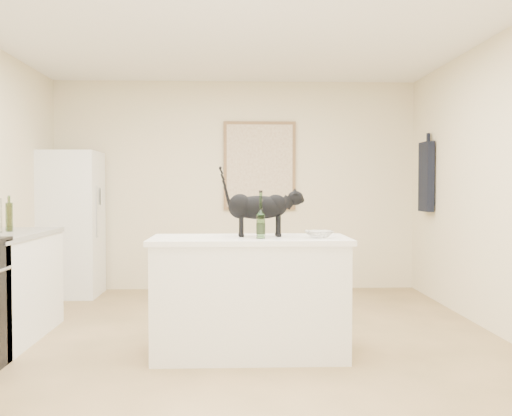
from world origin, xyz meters
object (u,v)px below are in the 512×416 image
(black_cat, at_px, (259,211))
(wine_bottle, at_px, (261,218))
(fridge, at_px, (70,224))
(glass_bowl, at_px, (319,234))

(black_cat, height_order, wine_bottle, black_cat)
(fridge, relative_size, wine_bottle, 5.49)
(fridge, height_order, glass_bowl, fridge)
(fridge, xyz_separation_m, glass_bowl, (2.57, -2.63, 0.08))
(fridge, distance_m, black_cat, 3.28)
(wine_bottle, distance_m, glass_bowl, 0.46)
(black_cat, bearing_deg, glass_bowl, -20.25)
(fridge, xyz_separation_m, wine_bottle, (2.13, -2.67, 0.20))
(fridge, height_order, wine_bottle, fridge)
(black_cat, xyz_separation_m, wine_bottle, (0.01, -0.17, -0.05))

